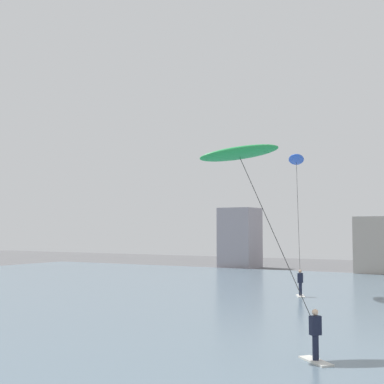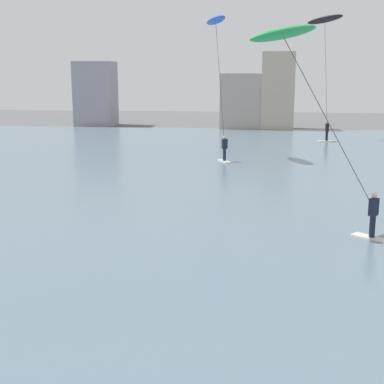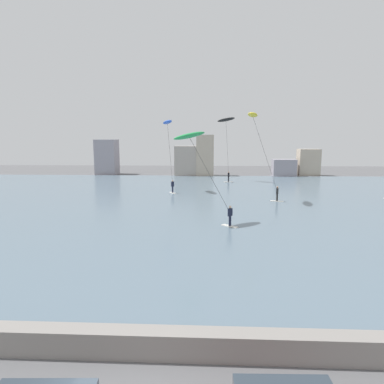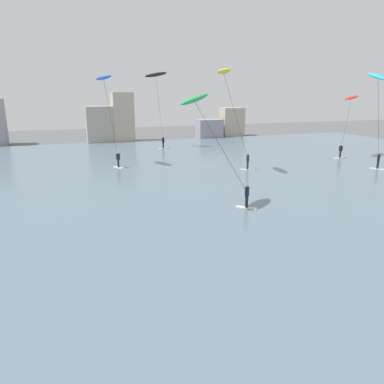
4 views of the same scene
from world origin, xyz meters
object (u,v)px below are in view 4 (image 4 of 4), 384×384
object	(u,v)px
kitesurfer_yellow	(226,82)
kitesurfer_red	(351,102)
kitesurfer_blue	(105,86)
kitesurfer_black	(156,82)
kitesurfer_green	(200,110)
kitesurfer_cyan	(378,85)

from	to	relation	value
kitesurfer_yellow	kitesurfer_red	bearing A→B (deg)	10.98
kitesurfer_red	kitesurfer_yellow	world-z (taller)	kitesurfer_yellow
kitesurfer_blue	kitesurfer_black	xyz separation A→B (m)	(7.92, 10.98, 0.77)
kitesurfer_red	kitesurfer_blue	size ratio (longest dim) A/B	0.79
kitesurfer_black	kitesurfer_green	bearing A→B (deg)	-98.16
kitesurfer_red	kitesurfer_cyan	distance (m)	9.61
kitesurfer_red	kitesurfer_yellow	size ratio (longest dim) A/B	0.76
kitesurfer_cyan	kitesurfer_blue	size ratio (longest dim) A/B	1.02
kitesurfer_blue	kitesurfer_black	bearing A→B (deg)	54.21
kitesurfer_blue	kitesurfer_yellow	size ratio (longest dim) A/B	0.96
kitesurfer_cyan	kitesurfer_blue	xyz separation A→B (m)	(-22.70, 11.78, -0.04)
kitesurfer_green	kitesurfer_yellow	distance (m)	11.59
kitesurfer_blue	kitesurfer_yellow	xyz separation A→B (m)	(10.06, -6.88, 0.31)
kitesurfer_black	kitesurfer_blue	bearing A→B (deg)	-125.79
kitesurfer_green	kitesurfer_cyan	size ratio (longest dim) A/B	0.81
kitesurfer_yellow	kitesurfer_black	world-z (taller)	kitesurfer_black
kitesurfer_cyan	kitesurfer_black	bearing A→B (deg)	122.99
kitesurfer_black	kitesurfer_cyan	bearing A→B (deg)	-57.01
kitesurfer_cyan	kitesurfer_yellow	world-z (taller)	kitesurfer_yellow
kitesurfer_red	kitesurfer_blue	world-z (taller)	kitesurfer_blue
kitesurfer_yellow	kitesurfer_blue	bearing A→B (deg)	145.62
kitesurfer_cyan	kitesurfer_blue	world-z (taller)	kitesurfer_cyan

